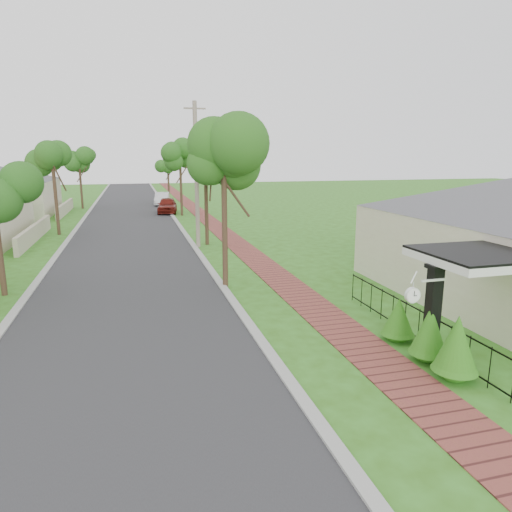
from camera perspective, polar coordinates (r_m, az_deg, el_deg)
name	(u,v)px	position (r m, az deg, el deg)	size (l,w,h in m)	color
ground	(249,363)	(11.90, -0.89, -13.19)	(160.00, 160.00, 0.00)	#336317
road	(129,237)	(30.84, -15.60, 2.35)	(7.00, 120.00, 0.02)	#28282B
kerb_right	(185,234)	(31.01, -8.84, 2.71)	(0.30, 120.00, 0.10)	#9E9E99
kerb_left	(69,239)	(31.10, -22.33, 1.95)	(0.30, 120.00, 0.10)	#9E9E99
sidewalk	(223,233)	(31.40, -4.12, 2.94)	(1.50, 120.00, 0.03)	brown
porch_post	(432,318)	(12.50, 21.15, -7.24)	(0.48, 0.48, 2.52)	black
picket_fence	(419,325)	(13.64, 19.68, -8.10)	(0.03, 8.02, 1.00)	black
street_trees	(127,164)	(37.26, -15.78, 11.01)	(10.70, 37.65, 5.89)	#382619
hedge_row	(430,336)	(12.51, 20.89, -9.31)	(0.93, 3.30, 1.67)	#1B7016
parked_car_red	(167,205)	(42.83, -11.04, 6.23)	(1.67, 4.14, 1.41)	maroon
parked_car_white	(162,199)	(49.89, -11.65, 7.01)	(1.42, 4.06, 1.34)	silver
near_tree	(224,162)	(17.74, -4.06, 11.63)	(2.40, 2.40, 6.15)	#382619
utility_pole	(196,175)	(26.12, -7.45, 10.00)	(1.20, 0.24, 8.07)	gray
station_clock	(414,294)	(11.46, 19.18, -4.48)	(1.05, 0.13, 0.54)	white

